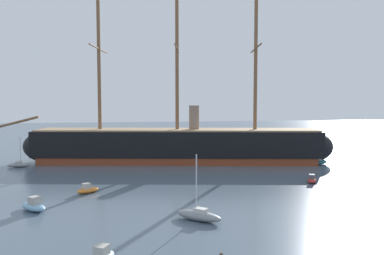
{
  "coord_description": "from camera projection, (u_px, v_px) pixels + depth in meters",
  "views": [
    {
      "loc": [
        -8.59,
        -19.05,
        12.35
      ],
      "look_at": [
        1.55,
        40.18,
        8.09
      ],
      "focal_mm": 37.13,
      "sensor_mm": 36.0,
      "label": 1
    }
  ],
  "objects": [
    {
      "name": "motorboat_far_right",
      "position": [
        318.0,
        162.0,
        75.2
      ],
      "size": [
        4.27,
        2.76,
        1.66
      ],
      "color": "#236670",
      "rests_on": "ground"
    },
    {
      "name": "motorboat_mid_left",
      "position": [
        34.0,
        206.0,
        43.99
      ],
      "size": [
        3.83,
        3.94,
        1.63
      ],
      "color": "#7FB2D6",
      "rests_on": "ground"
    },
    {
      "name": "motorboat_alongside_stern",
      "position": [
        312.0,
        180.0,
        58.94
      ],
      "size": [
        2.55,
        3.26,
        1.27
      ],
      "color": "#B22D28",
      "rests_on": "ground"
    },
    {
      "name": "sailboat_near_centre",
      "position": [
        199.0,
        215.0,
        40.45
      ],
      "size": [
        4.93,
        4.65,
        6.8
      ],
      "color": "gray",
      "rests_on": "ground"
    },
    {
      "name": "motorboat_alongside_bow",
      "position": [
        88.0,
        190.0,
        52.35
      ],
      "size": [
        3.33,
        2.91,
        1.33
      ],
      "color": "orange",
      "rests_on": "ground"
    },
    {
      "name": "tall_ship",
      "position": [
        177.0,
        145.0,
        77.55
      ],
      "size": [
        65.69,
        18.64,
        31.83
      ],
      "color": "brown",
      "rests_on": "ground"
    },
    {
      "name": "sailboat_far_left",
      "position": [
        19.0,
        165.0,
        72.3
      ],
      "size": [
        4.3,
        1.46,
        5.54
      ],
      "color": "gray",
      "rests_on": "ground"
    },
    {
      "name": "dinghy_distant_centre",
      "position": [
        170.0,
        155.0,
        86.04
      ],
      "size": [
        1.51,
        1.97,
        0.43
      ],
      "color": "#7FB2D6",
      "rests_on": "ground"
    }
  ]
}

